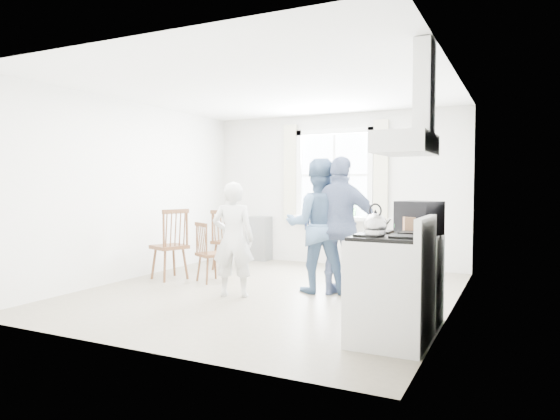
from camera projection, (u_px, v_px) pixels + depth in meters
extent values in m
cube|color=gray|center=(269.00, 293.00, 6.45)|extent=(4.62, 5.12, 0.02)
cube|color=beige|center=(335.00, 190.00, 8.64)|extent=(4.62, 0.04, 2.64)
cube|color=beige|center=(129.00, 196.00, 4.12)|extent=(4.62, 0.04, 2.64)
cube|color=beige|center=(132.00, 190.00, 7.38)|extent=(0.04, 5.12, 2.64)
cube|color=beige|center=(455.00, 193.00, 5.39)|extent=(0.04, 5.12, 2.64)
cube|color=white|center=(268.00, 88.00, 6.31)|extent=(4.62, 5.12, 0.02)
cube|color=white|center=(335.00, 175.00, 8.60)|extent=(1.20, 0.02, 1.40)
cube|color=white|center=(334.00, 131.00, 8.53)|extent=(1.38, 0.09, 0.09)
cube|color=white|center=(334.00, 218.00, 8.61)|extent=(1.38, 0.09, 0.09)
cube|color=white|center=(300.00, 175.00, 8.85)|extent=(0.09, 0.09, 1.58)
cube|color=white|center=(371.00, 175.00, 8.29)|extent=(0.09, 0.09, 1.58)
cube|color=white|center=(332.00, 218.00, 8.54)|extent=(1.38, 0.24, 0.06)
cube|color=beige|center=(290.00, 173.00, 8.91)|extent=(0.24, 0.05, 1.70)
cube|color=beige|center=(381.00, 172.00, 8.20)|extent=(0.24, 0.05, 1.70)
cube|color=white|center=(406.00, 144.00, 4.26)|extent=(0.45, 0.76, 0.18)
cube|color=white|center=(424.00, 87.00, 4.17)|extent=(0.14, 0.30, 0.76)
cube|color=slate|center=(259.00, 238.00, 9.13)|extent=(0.40, 0.30, 0.80)
cube|color=silver|center=(391.00, 291.00, 4.38)|extent=(0.65, 0.76, 0.92)
cube|color=black|center=(391.00, 237.00, 4.35)|extent=(0.61, 0.72, 0.03)
cube|color=silver|center=(426.00, 228.00, 4.22)|extent=(0.06, 0.76, 0.20)
cylinder|color=silver|center=(353.00, 261.00, 4.52)|extent=(0.02, 0.61, 0.02)
sphere|color=silver|center=(375.00, 225.00, 4.25)|extent=(0.20, 0.20, 0.20)
cylinder|color=silver|center=(375.00, 232.00, 4.25)|extent=(0.18, 0.18, 0.04)
torus|color=black|center=(375.00, 211.00, 4.24)|extent=(0.13, 0.05, 0.13)
cube|color=white|center=(415.00, 279.00, 4.98)|extent=(0.50, 0.55, 0.90)
cube|color=black|center=(419.00, 226.00, 4.89)|extent=(0.47, 0.45, 0.17)
cube|color=black|center=(419.00, 209.00, 4.88)|extent=(0.47, 0.45, 0.15)
cube|color=#A06F4D|center=(417.00, 226.00, 4.82)|extent=(0.34, 0.29, 0.18)
cube|color=#492B17|center=(228.00, 242.00, 8.13)|extent=(0.45, 0.43, 0.05)
cube|color=#492B17|center=(221.00, 226.00, 7.96)|extent=(0.40, 0.09, 0.54)
cylinder|color=#492B17|center=(228.00, 256.00, 8.14)|extent=(0.04, 0.04, 0.43)
cube|color=#492B17|center=(211.00, 255.00, 7.10)|extent=(0.49, 0.49, 0.04)
cube|color=#492B17|center=(201.00, 239.00, 7.00)|extent=(0.33, 0.22, 0.47)
cylinder|color=#492B17|center=(211.00, 269.00, 7.11)|extent=(0.03, 0.03, 0.37)
cube|color=#492B17|center=(169.00, 247.00, 7.29)|extent=(0.55, 0.57, 0.05)
cube|color=#492B17|center=(176.00, 228.00, 7.14)|extent=(0.21, 0.42, 0.57)
cylinder|color=#492B17|center=(170.00, 264.00, 7.31)|extent=(0.04, 0.04, 0.45)
imported|color=silver|center=(233.00, 239.00, 6.16)|extent=(0.67, 0.67, 1.43)
imported|color=#4A668A|center=(318.00, 226.00, 6.41)|extent=(1.08, 1.08, 1.72)
imported|color=navy|center=(341.00, 226.00, 6.22)|extent=(1.08, 1.08, 1.74)
imported|color=#387E38|center=(353.00, 207.00, 8.35)|extent=(0.23, 0.23, 0.33)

